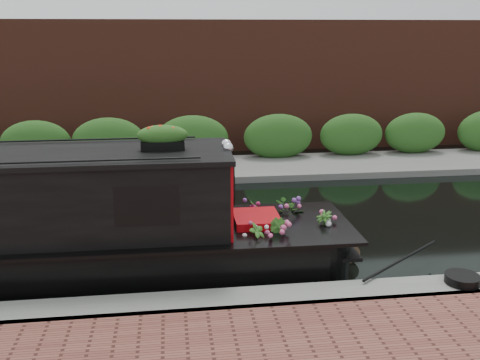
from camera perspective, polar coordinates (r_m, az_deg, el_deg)
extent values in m
plane|color=black|center=(10.40, -3.40, -5.14)|extent=(80.00, 80.00, 0.00)
cube|color=slate|center=(7.42, -1.45, -14.19)|extent=(40.00, 0.60, 0.50)
cube|color=slate|center=(14.39, -4.63, 0.78)|extent=(40.00, 2.40, 0.34)
cube|color=#28571D|center=(15.26, -4.81, 1.65)|extent=(40.00, 1.10, 2.80)
cube|color=#5A2B1E|center=(17.31, -5.16, 3.32)|extent=(40.00, 1.00, 8.00)
cube|color=#B9070F|center=(8.33, -1.41, -1.12)|extent=(0.07, 1.58, 1.22)
cube|color=black|center=(7.51, -9.89, -2.72)|extent=(0.81, 0.04, 0.50)
cube|color=#B9070F|center=(8.60, 1.74, -5.18)|extent=(0.73, 0.82, 0.45)
sphere|color=white|center=(8.03, -1.28, 3.46)|extent=(0.16, 0.16, 0.16)
sphere|color=white|center=(8.27, -1.47, 3.83)|extent=(0.16, 0.16, 0.16)
cube|color=black|center=(8.10, -8.23, 3.70)|extent=(0.65, 0.26, 0.13)
ellipsoid|color=red|center=(8.07, -8.28, 4.91)|extent=(0.71, 0.28, 0.22)
imported|color=#2E6120|center=(7.99, 1.82, -6.49)|extent=(0.34, 0.33, 0.54)
imported|color=#2E6120|center=(8.16, 4.17, -6.04)|extent=(0.38, 0.38, 0.54)
imported|color=#2E6120|center=(9.14, 5.42, -3.71)|extent=(0.63, 0.62, 0.53)
imported|color=#2E6120|center=(8.62, 8.88, -5.02)|extent=(0.39, 0.39, 0.53)
imported|color=#2E6120|center=(9.19, 1.28, -3.41)|extent=(0.22, 0.31, 0.56)
cylinder|color=brown|center=(9.14, 11.41, -7.38)|extent=(0.32, 0.30, 0.32)
cylinder|color=black|center=(8.28, 22.64, -9.72)|extent=(0.49, 0.49, 0.12)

